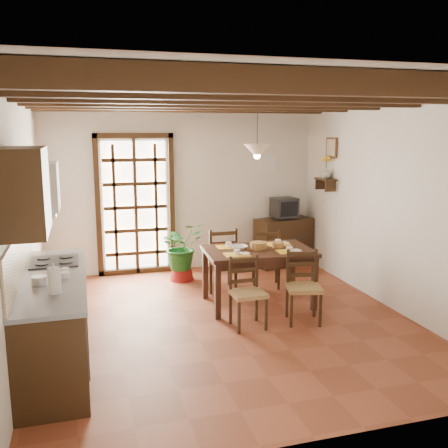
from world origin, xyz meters
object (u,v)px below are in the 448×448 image
object	(u,v)px
chair_far_right	(266,268)
crt_tv	(284,208)
potted_plant	(182,245)
sideboard	(283,242)
pendant_lamp	(257,150)
dining_table	(258,256)
chair_far_left	(220,270)
kitchen_counter	(55,319)
chair_near_left	(248,306)
chair_near_right	(303,300)

from	to	relation	value
chair_far_right	crt_tv	world-z (taller)	crt_tv
crt_tv	potted_plant	size ratio (longest dim) A/B	0.22
sideboard	potted_plant	world-z (taller)	potted_plant
pendant_lamp	dining_table	bearing A→B (deg)	-90.00
crt_tv	dining_table	bearing A→B (deg)	-127.46
potted_plant	crt_tv	bearing A→B (deg)	11.23
sideboard	chair_far_left	bearing A→B (deg)	-156.24
kitchen_counter	crt_tv	bearing A→B (deg)	37.63
chair_far_left	chair_far_right	bearing A→B (deg)	178.17
dining_table	potted_plant	xyz separation A→B (m)	(-0.77, 1.37, -0.10)
kitchen_counter	crt_tv	world-z (taller)	kitchen_counter
chair_far_right	sideboard	distance (m)	1.27
potted_plant	chair_near_left	bearing A→B (deg)	-79.54
chair_near_left	sideboard	world-z (taller)	chair_near_left
chair_far_right	pendant_lamp	distance (m)	1.93
kitchen_counter	dining_table	world-z (taller)	kitchen_counter
sideboard	kitchen_counter	bearing A→B (deg)	-153.97
dining_table	chair_far_left	size ratio (longest dim) A/B	1.54
chair_far_left	chair_far_right	world-z (taller)	chair_far_left
chair_far_right	pendant_lamp	bearing A→B (deg)	73.87
chair_near_right	potted_plant	bearing A→B (deg)	131.62
chair_near_left	dining_table	bearing A→B (deg)	60.08
kitchen_counter	crt_tv	xyz separation A→B (m)	(3.66, 2.82, 0.54)
chair_near_left	potted_plant	world-z (taller)	potted_plant
chair_far_left	chair_far_right	distance (m)	0.70
kitchen_counter	chair_far_left	distance (m)	2.88
chair_far_left	potted_plant	bearing A→B (deg)	-53.85
chair_far_right	chair_near_left	bearing A→B (deg)	77.55
sideboard	pendant_lamp	size ratio (longest dim) A/B	1.15
pendant_lamp	chair_near_left	bearing A→B (deg)	-115.62
chair_far_right	sideboard	world-z (taller)	chair_far_right
chair_near_left	crt_tv	bearing A→B (deg)	57.47
dining_table	chair_far_left	xyz separation A→B (m)	(-0.32, 0.74, -0.37)
kitchen_counter	crt_tv	size ratio (longest dim) A/B	5.33
dining_table	chair_near_right	size ratio (longest dim) A/B	1.65
kitchen_counter	chair_near_right	bearing A→B (deg)	6.66
chair_far_right	pendant_lamp	size ratio (longest dim) A/B	1.07
chair_far_left	potted_plant	distance (m)	0.82
chair_far_right	potted_plant	size ratio (longest dim) A/B	0.47
chair_near_right	chair_far_left	bearing A→B (deg)	127.74
chair_near_left	crt_tv	xyz separation A→B (m)	(1.49, 2.45, 0.75)
sideboard	chair_far_right	bearing A→B (deg)	-136.28
chair_far_left	pendant_lamp	xyz separation A→B (m)	(0.32, -0.64, 1.78)
kitchen_counter	pendant_lamp	bearing A→B (deg)	24.71
chair_near_left	chair_near_right	size ratio (longest dim) A/B	0.96
chair_near_left	chair_far_right	size ratio (longest dim) A/B	0.94
dining_table	chair_far_right	world-z (taller)	chair_far_right
chair_near_right	crt_tv	bearing A→B (deg)	86.80
dining_table	chair_far_right	bearing A→B (deg)	64.18
dining_table	pendant_lamp	size ratio (longest dim) A/B	1.72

